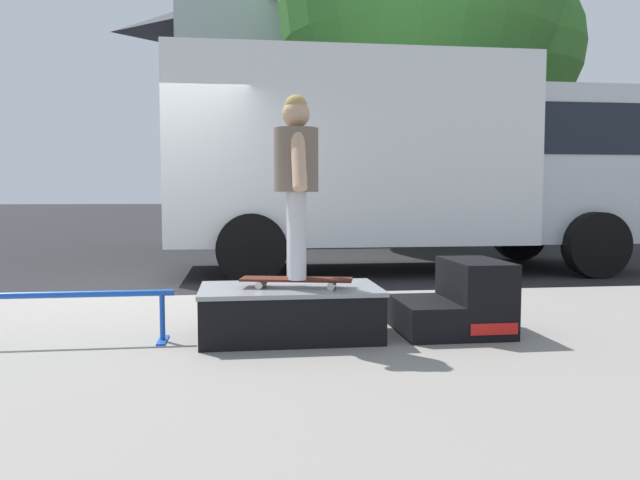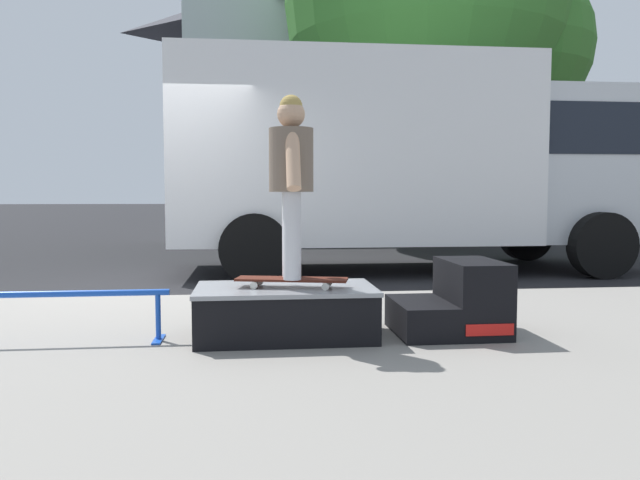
{
  "view_description": "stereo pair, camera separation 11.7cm",
  "coord_description": "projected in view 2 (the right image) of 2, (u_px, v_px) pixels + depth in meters",
  "views": [
    {
      "loc": [
        1.11,
        -6.77,
        1.14
      ],
      "look_at": [
        1.89,
        -0.83,
        0.69
      ],
      "focal_mm": 34.49,
      "sensor_mm": 36.0,
      "label": 1
    },
    {
      "loc": [
        1.22,
        -6.79,
        1.14
      ],
      "look_at": [
        1.89,
        -0.83,
        0.69
      ],
      "focal_mm": 34.49,
      "sensor_mm": 36.0,
      "label": 2
    }
  ],
  "objects": [
    {
      "name": "ground_plane",
      "position": [
        139.0,
        299.0,
        6.68
      ],
      "size": [
        140.0,
        140.0,
        0.0
      ],
      "primitive_type": "plane",
      "color": "black"
    },
    {
      "name": "sidewalk_slab",
      "position": [
        49.0,
        373.0,
        3.7
      ],
      "size": [
        50.0,
        5.0,
        0.12
      ],
      "primitive_type": "cube",
      "color": "gray",
      "rests_on": "ground"
    },
    {
      "name": "skate_box",
      "position": [
        285.0,
        310.0,
        4.37
      ],
      "size": [
        1.27,
        0.73,
        0.36
      ],
      "color": "black",
      "rests_on": "sidewalk_slab"
    },
    {
      "name": "kicker_ramp",
      "position": [
        456.0,
        303.0,
        4.51
      ],
      "size": [
        0.77,
        0.71,
        0.53
      ],
      "color": "black",
      "rests_on": "sidewalk_slab"
    },
    {
      "name": "grind_rail",
      "position": [
        66.0,
        304.0,
        4.2
      ],
      "size": [
        1.39,
        0.28,
        0.36
      ],
      "color": "blue",
      "rests_on": "sidewalk_slab"
    },
    {
      "name": "skateboard",
      "position": [
        292.0,
        280.0,
        4.3
      ],
      "size": [
        0.81,
        0.37,
        0.07
      ],
      "color": "#4C1E14",
      "rests_on": "skate_box"
    },
    {
      "name": "skater_kid",
      "position": [
        291.0,
        171.0,
        4.25
      ],
      "size": [
        0.31,
        0.65,
        1.27
      ],
      "color": "silver",
      "rests_on": "skateboard"
    },
    {
      "name": "box_truck",
      "position": [
        413.0,
        157.0,
        9.13
      ],
      "size": [
        6.91,
        2.63,
        3.05
      ],
      "color": "white",
      "rests_on": "ground"
    },
    {
      "name": "street_tree_main",
      "position": [
        441.0,
        18.0,
        13.59
      ],
      "size": [
        6.84,
        6.22,
        8.33
      ],
      "color": "brown",
      "rests_on": "ground"
    },
    {
      "name": "house_behind",
      "position": [
        341.0,
        96.0,
        19.29
      ],
      "size": [
        9.54,
        8.23,
        8.4
      ],
      "color": "silver",
      "rests_on": "ground"
    }
  ]
}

